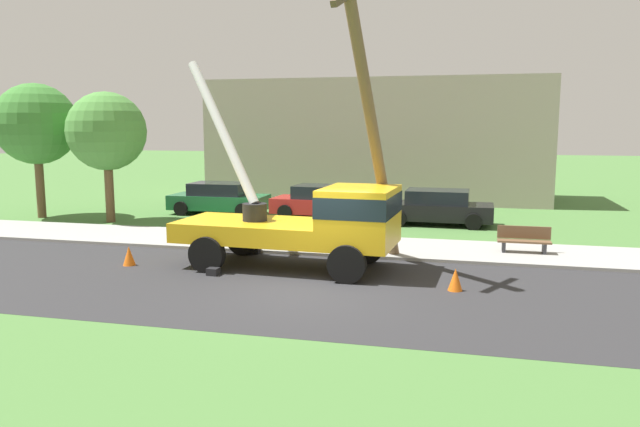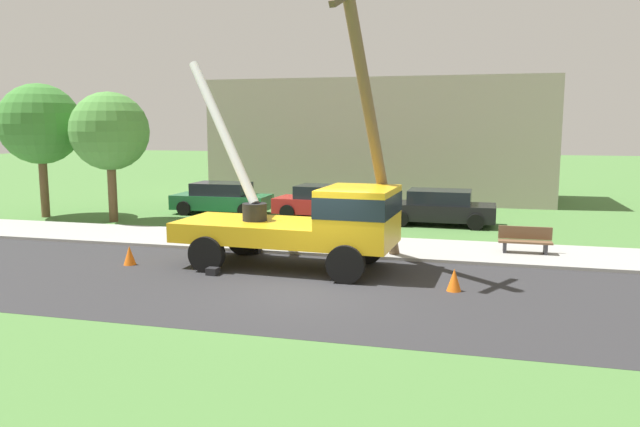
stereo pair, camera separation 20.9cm
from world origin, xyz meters
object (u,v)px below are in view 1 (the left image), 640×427
Objects in this scene: traffic_cone_ahead at (455,280)px; parked_sedan_green at (219,198)px; park_bench at (524,241)px; leaning_utility_pole at (370,117)px; roadside_tree_far at (36,125)px; parked_sedan_black at (437,207)px; parked_sedan_red at (324,202)px; traffic_cone_behind at (129,256)px; utility_truck at (314,220)px; roadside_tree_near at (106,132)px; traffic_cone_curbside at (355,252)px.

parked_sedan_green is at bearing 135.27° from traffic_cone_ahead.
leaning_utility_pole is at bearing -145.76° from park_bench.
roadside_tree_far is (-15.47, 6.11, -0.21)m from leaning_utility_pole.
parked_sedan_green and parked_sedan_black have the same top height.
parked_sedan_red is at bearing 111.15° from leaning_utility_pole.
parked_sedan_green is at bearing 132.93° from leaning_utility_pole.
parked_sedan_green is at bearing 98.62° from traffic_cone_behind.
utility_truck is at bearing -108.91° from parked_sedan_black.
parked_sedan_green is 5.64m from roadside_tree_near.
roadside_tree_far reaches higher than parked_sedan_black.
parked_sedan_red is (3.37, 10.07, 0.43)m from traffic_cone_behind.
traffic_cone_ahead is at bearing -19.07° from utility_truck.
utility_truck is at bearing 8.98° from traffic_cone_behind.
traffic_cone_behind is 10.62m from parked_sedan_red.
roadside_tree_far is (-16.93, -2.15, 3.32)m from parked_sedan_black.
roadside_tree_far is (-13.98, 6.46, 2.63)m from utility_truck.
parked_sedan_black is 2.77× the size of park_bench.
parked_sedan_black is 0.83× the size of roadside_tree_near.
utility_truck is at bearing -24.79° from roadside_tree_far.
roadside_tree_far is at bearing 160.72° from traffic_cone_curbside.
utility_truck is 1.17× the size of roadside_tree_far.
traffic_cone_behind is 10.28m from parked_sedan_green.
parked_sedan_green reaches higher than traffic_cone_ahead.
roadside_tree_near reaches higher than traffic_cone_ahead.
traffic_cone_behind is 12.55m from parked_sedan_black.
traffic_cone_behind is 11.94m from roadside_tree_far.
traffic_cone_curbside is at bearing -105.25° from parked_sedan_black.
roadside_tree_near is (-8.40, -3.15, 3.03)m from parked_sedan_red.
traffic_cone_curbside is at bearing 138.96° from traffic_cone_ahead.
traffic_cone_curbside is 0.13× the size of parked_sedan_green.
park_bench is (12.73, -5.98, -0.25)m from parked_sedan_green.
utility_truck reaches higher than traffic_cone_behind.
traffic_cone_ahead is 1.00× the size of traffic_cone_curbside.
parked_sedan_black is 0.77× the size of roadside_tree_far.
leaning_utility_pole reaches higher than parked_sedan_black.
parked_sedan_red is (-3.44, 8.88, -3.53)m from leaning_utility_pole.
utility_truck is at bearing -167.03° from leaning_utility_pole.
leaning_utility_pole reaches higher than parked_sedan_green.
roadside_tree_near reaches higher than park_bench.
parked_sedan_green is at bearing 178.96° from parked_sedan_red.
parked_sedan_black is (-0.97, 9.96, 0.43)m from traffic_cone_ahead.
parked_sedan_red is 0.84× the size of roadside_tree_near.
traffic_cone_curbside is (6.25, 2.08, 0.00)m from traffic_cone_behind.
traffic_cone_behind is (-9.23, 0.51, 0.00)m from traffic_cone_ahead.
traffic_cone_curbside is 0.13× the size of parked_sedan_black.
parked_sedan_green and parked_sedan_red have the same top height.
utility_truck is at bearing -53.66° from parked_sedan_green.
roadside_tree_near is at bearing -5.95° from roadside_tree_far.
traffic_cone_behind is at bearing -53.96° from roadside_tree_near.
traffic_cone_ahead is 0.13× the size of parked_sedan_black.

